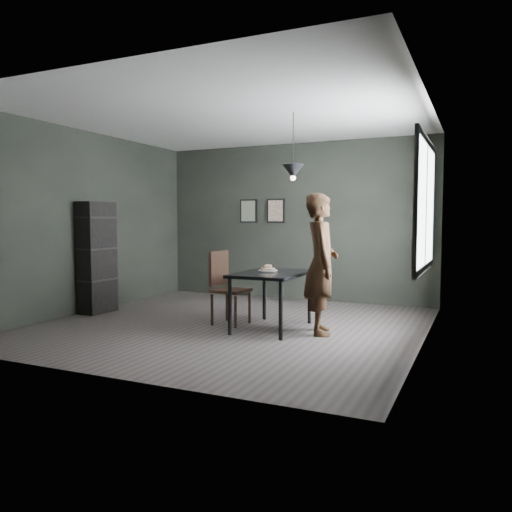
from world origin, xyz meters
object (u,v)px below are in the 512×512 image
at_px(woman, 321,264).
at_px(shelf_unit, 97,258).
at_px(wood_chair, 225,282).
at_px(pendant_lamp, 293,172).
at_px(white_plate, 268,271).
at_px(cafe_table, 272,278).

distance_m(woman, shelf_unit, 3.59).
bearing_deg(shelf_unit, wood_chair, 3.55).
xyz_separation_m(woman, pendant_lamp, (-0.42, 0.10, 1.17)).
relative_size(white_plate, shelf_unit, 0.13).
bearing_deg(wood_chair, cafe_table, 0.79).
bearing_deg(wood_chair, woman, 2.83).
height_order(cafe_table, woman, woman).
xyz_separation_m(cafe_table, shelf_unit, (-2.92, -0.02, 0.18)).
distance_m(cafe_table, wood_chair, 0.72).
distance_m(cafe_table, white_plate, 0.11).
relative_size(white_plate, pendant_lamp, 0.27).
distance_m(shelf_unit, pendant_lamp, 3.39).
distance_m(woman, wood_chair, 1.41).
xyz_separation_m(white_plate, pendant_lamp, (0.32, 0.07, 1.29)).
height_order(white_plate, wood_chair, wood_chair).
xyz_separation_m(white_plate, wood_chair, (-0.64, 0.02, -0.18)).
height_order(cafe_table, white_plate, white_plate).
bearing_deg(white_plate, shelf_unit, -178.93).
height_order(woman, shelf_unit, woman).
bearing_deg(woman, cafe_table, 68.43).
bearing_deg(white_plate, woman, -2.38).
height_order(shelf_unit, pendant_lamp, pendant_lamp).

